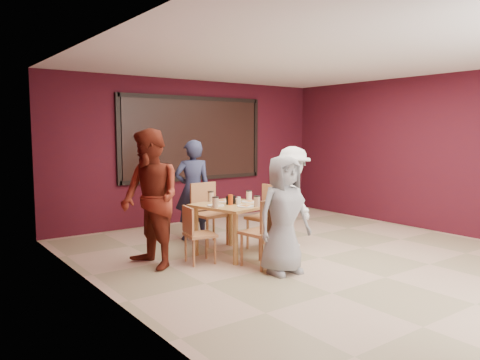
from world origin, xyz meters
TOP-DOWN VIEW (x-y plane):
  - floor at (0.00, 0.00)m, footprint 7.00×7.00m
  - window_blinds at (0.00, 3.45)m, footprint 3.00×0.02m
  - dining_table at (-0.89, 0.87)m, footprint 1.14×1.14m
  - chair_front at (-0.92, 0.10)m, footprint 0.51×0.51m
  - chair_back at (-0.82, 1.67)m, footprint 0.48×0.48m
  - chair_left at (-1.57, 0.80)m, footprint 0.44×0.44m
  - chair_right at (-0.21, 0.89)m, footprint 0.54×0.54m
  - diner_front at (-0.89, -0.23)m, footprint 0.77×0.54m
  - diner_back at (-0.86, 2.06)m, footprint 0.70×0.57m
  - diner_left at (-2.14, 0.98)m, footprint 0.78×0.96m
  - diner_right at (0.20, 0.79)m, footprint 0.89×1.14m

SIDE VIEW (x-z plane):
  - floor at x=0.00m, z-range 0.00..0.00m
  - chair_left at x=-1.57m, z-range 0.05..0.84m
  - chair_front at x=-0.92m, z-range 0.06..0.98m
  - chair_right at x=-0.21m, z-range 0.06..1.03m
  - chair_back at x=-0.82m, z-range 0.06..1.04m
  - dining_table at x=-0.89m, z-range 0.21..1.11m
  - diner_front at x=-0.89m, z-range 0.00..1.50m
  - diner_right at x=0.20m, z-range 0.00..1.56m
  - diner_back at x=-0.86m, z-range 0.00..1.66m
  - diner_left at x=-2.14m, z-range 0.00..1.84m
  - window_blinds at x=0.00m, z-range 0.90..2.40m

